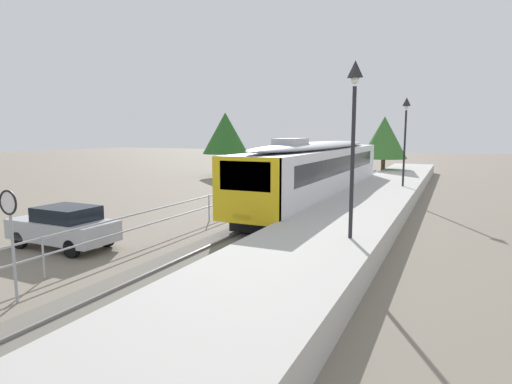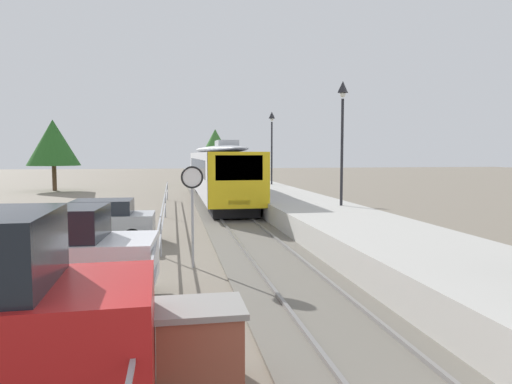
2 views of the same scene
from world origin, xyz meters
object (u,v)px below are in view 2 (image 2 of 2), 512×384
Objects in this scene: commuter_train at (218,169)px; platform_lamp_mid_platform at (342,119)px; brick_utility_cabinet at (199,345)px; parked_hatchback_silver at (98,221)px; platform_lamp_far_end at (272,134)px; parked_suv_white at (40,254)px; speed_limit_sign at (192,191)px.

platform_lamp_mid_platform is at bearing -68.64° from commuter_train.
platform_lamp_mid_platform is 4.42× the size of brick_utility_cabinet.
commuter_train is 4.87× the size of parked_hatchback_silver.
platform_lamp_far_end is 1.14× the size of parked_suv_white.
parked_suv_white is (-3.26, -2.60, -1.06)m from speed_limit_sign.
commuter_train reaches higher than brick_utility_cabinet.
parked_suv_white is at bearing -105.78° from commuter_train.
speed_limit_sign is 4.30m from parked_suv_white.
platform_lamp_mid_platform is 1.33× the size of parked_hatchback_silver.
platform_lamp_mid_platform is at bearing 12.77° from parked_hatchback_silver.
commuter_train is 7.00× the size of speed_limit_sign.
platform_lamp_far_end is 4.42× the size of brick_utility_cabinet.
brick_utility_cabinet is (-6.90, -13.06, -4.05)m from platform_lamp_mid_platform.
platform_lamp_mid_platform is at bearing -90.00° from platform_lamp_far_end.
parked_suv_white is at bearing -137.86° from platform_lamp_mid_platform.
platform_lamp_far_end is at bearing 72.20° from speed_limit_sign.
brick_utility_cabinet is 5.10m from parked_suv_white.
platform_lamp_mid_platform is 1.14× the size of parked_suv_white.
platform_lamp_mid_platform reaches higher than speed_limit_sign.
speed_limit_sign is 2.32× the size of brick_utility_cabinet.
speed_limit_sign is at bearing 38.56° from parked_suv_white.
parked_hatchback_silver is (0.11, 6.78, -0.27)m from parked_suv_white.
platform_lamp_far_end is (0.00, 14.45, 0.00)m from platform_lamp_mid_platform.
commuter_train is at bearing 111.36° from platform_lamp_mid_platform.
speed_limit_sign reaches higher than parked_suv_white.
commuter_train is at bearing 82.16° from speed_limit_sign.
commuter_train is at bearing 67.27° from parked_hatchback_silver.
parked_suv_white is at bearing -141.44° from speed_limit_sign.
brick_utility_cabinet is at bearing -96.15° from commuter_train.
platform_lamp_mid_platform is 1.00× the size of platform_lamp_far_end.
commuter_train is 12.07m from platform_lamp_mid_platform.
platform_lamp_mid_platform reaches higher than parked_suv_white.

